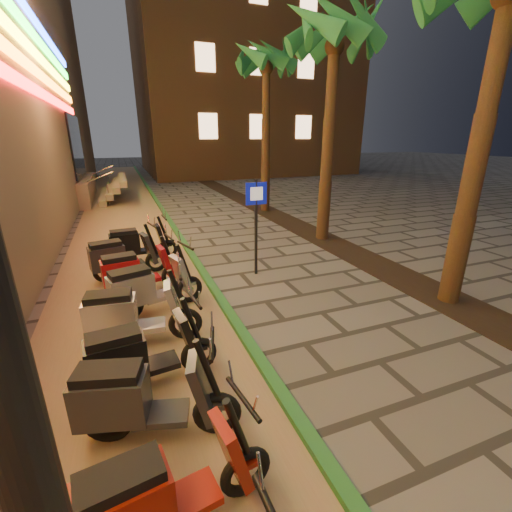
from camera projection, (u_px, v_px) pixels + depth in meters
name	position (u px, v px, depth m)	size (l,w,h in m)	color
ground	(371.00, 416.00, 4.24)	(120.00, 120.00, 0.00)	#474442
parking_strip	(126.00, 234.00, 12.14)	(3.40, 60.00, 0.01)	#8C7251
green_curb	(174.00, 228.00, 12.71)	(0.18, 60.00, 0.10)	#25622B
planting_strip	(359.00, 256.00, 9.86)	(1.20, 40.00, 0.02)	black
apartment_block	(236.00, 30.00, 31.33)	(18.00, 16.06, 25.00)	brown
palm_c	(335.00, 45.00, 9.74)	(2.97, 3.02, 6.91)	#472D19
palm_d	(266.00, 68.00, 14.06)	(2.97, 3.02, 7.16)	#472D19
pedestrian_sign	(256.00, 214.00, 8.13)	(0.52, 0.09, 2.34)	black
scooter_4	(159.00, 494.00, 2.78)	(1.70, 0.69, 1.19)	black
scooter_5	(138.00, 399.00, 3.74)	(1.79, 0.91, 1.26)	black
scooter_6	(138.00, 355.00, 4.53)	(1.74, 0.66, 1.22)	black
scooter_7	(130.00, 315.00, 5.49)	(1.82, 0.71, 1.28)	black
scooter_8	(147.00, 288.00, 6.46)	(1.84, 0.94, 1.30)	black
scooter_9	(134.00, 272.00, 7.32)	(1.77, 0.72, 1.24)	black
scooter_10	(120.00, 257.00, 8.14)	(1.82, 0.84, 1.28)	black
scooter_11	(135.00, 244.00, 9.19)	(1.76, 0.62, 1.24)	black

